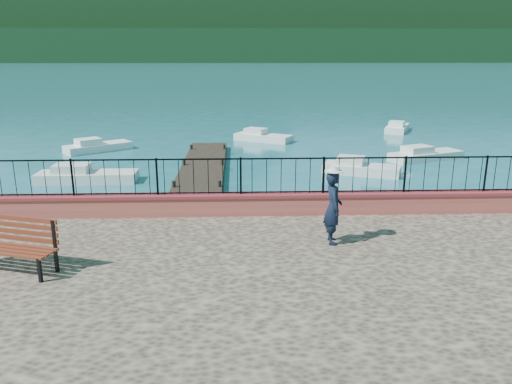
{
  "coord_description": "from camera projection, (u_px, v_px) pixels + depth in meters",
  "views": [
    {
      "loc": [
        -0.4,
        -9.1,
        5.41
      ],
      "look_at": [
        0.04,
        2.0,
        2.3
      ],
      "focal_mm": 35.0,
      "sensor_mm": 36.0,
      "label": 1
    }
  ],
  "objects": [
    {
      "name": "ground",
      "position": [
        258.0,
        326.0,
        10.23
      ],
      "size": [
        2000.0,
        2000.0,
        0.0
      ],
      "primitive_type": "plane",
      "color": "#19596B",
      "rests_on": "ground"
    },
    {
      "name": "parapet",
      "position": [
        252.0,
        204.0,
        13.39
      ],
      "size": [
        28.0,
        0.46,
        0.58
      ],
      "primitive_type": "cube",
      "color": "#B45D41",
      "rests_on": "promenade"
    },
    {
      "name": "railing",
      "position": [
        252.0,
        176.0,
        13.19
      ],
      "size": [
        27.0,
        0.05,
        0.95
      ],
      "primitive_type": "cube",
      "color": "black",
      "rests_on": "parapet"
    },
    {
      "name": "dock",
      "position": [
        200.0,
        178.0,
        21.66
      ],
      "size": [
        2.0,
        16.0,
        0.3
      ],
      "primitive_type": "cube",
      "color": "#2D231C",
      "rests_on": "ground"
    },
    {
      "name": "far_forest",
      "position": [
        236.0,
        46.0,
        296.48
      ],
      "size": [
        900.0,
        60.0,
        18.0
      ],
      "primitive_type": "cube",
      "color": "black",
      "rests_on": "ground"
    },
    {
      "name": "foothills",
      "position": [
        236.0,
        28.0,
        350.71
      ],
      "size": [
        900.0,
        120.0,
        44.0
      ],
      "primitive_type": "cube",
      "color": "black",
      "rests_on": "ground"
    },
    {
      "name": "companion_hill",
      "position": [
        433.0,
        58.0,
        557.39
      ],
      "size": [
        448.0,
        384.0,
        180.0
      ],
      "primitive_type": "ellipsoid",
      "color": "#142D23",
      "rests_on": "ground"
    },
    {
      "name": "park_bench",
      "position": [
        11.0,
        256.0,
        9.89
      ],
      "size": [
        2.04,
        1.18,
        1.08
      ],
      "rotation": [
        0.0,
        0.0,
        -0.3
      ],
      "color": "black",
      "rests_on": "promenade"
    },
    {
      "name": "person",
      "position": [
        333.0,
        208.0,
        11.25
      ],
      "size": [
        0.41,
        0.62,
        1.68
      ],
      "primitive_type": "imported",
      "rotation": [
        0.0,
        0.0,
        1.56
      ],
      "color": "black",
      "rests_on": "promenade"
    },
    {
      "name": "hat",
      "position": [
        335.0,
        169.0,
        11.0
      ],
      "size": [
        0.44,
        0.44,
        0.12
      ],
      "primitive_type": "cylinder",
      "color": "white",
      "rests_on": "person"
    },
    {
      "name": "boat_0",
      "position": [
        87.0,
        173.0,
        21.59
      ],
      "size": [
        4.26,
        1.34,
        0.8
      ],
      "primitive_type": "cube",
      "rotation": [
        0.0,
        0.0,
        0.01
      ],
      "color": "silver",
      "rests_on": "ground"
    },
    {
      "name": "boat_1",
      "position": [
        362.0,
        165.0,
        22.98
      ],
      "size": [
        3.69,
        2.55,
        0.8
      ],
      "primitive_type": "cube",
      "rotation": [
        0.0,
        0.0,
        -0.4
      ],
      "color": "silver",
      "rests_on": "ground"
    },
    {
      "name": "boat_2",
      "position": [
        426.0,
        152.0,
        25.98
      ],
      "size": [
        4.23,
        2.7,
        0.8
      ],
      "primitive_type": "cube",
      "rotation": [
        0.0,
        0.0,
        0.38
      ],
      "color": "silver",
      "rests_on": "ground"
    },
    {
      "name": "boat_3",
      "position": [
        98.0,
        144.0,
        28.32
      ],
      "size": [
        3.71,
        3.24,
        0.8
      ],
      "primitive_type": "cube",
      "rotation": [
        0.0,
        0.0,
        0.64
      ],
      "color": "white",
      "rests_on": "ground"
    },
    {
      "name": "boat_4",
      "position": [
        263.0,
        135.0,
        31.57
      ],
      "size": [
        3.8,
        2.94,
        0.8
      ],
      "primitive_type": "cube",
      "rotation": [
        0.0,
        0.0,
        -0.52
      ],
      "color": "silver",
      "rests_on": "ground"
    },
    {
      "name": "boat_5",
      "position": [
        397.0,
        126.0,
        35.42
      ],
      "size": [
        2.56,
        3.52,
        0.8
      ],
      "primitive_type": "cube",
      "rotation": [
        0.0,
        0.0,
        1.14
      ],
      "color": "white",
      "rests_on": "ground"
    }
  ]
}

